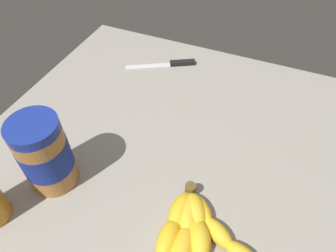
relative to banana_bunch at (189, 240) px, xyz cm
name	(u,v)px	position (x,y,z in cm)	size (l,w,h in cm)	color
ground_plane	(157,146)	(18.58, 14.17, -3.66)	(77.75, 74.94, 3.85)	gray
banana_bunch	(189,240)	(0.00, 0.00, 0.00)	(22.03, 17.36, 3.71)	yellow
peanut_butter_jar	(45,154)	(2.12, 28.52, 6.01)	(9.04, 9.04, 15.66)	#B27238
butter_knife	(167,64)	(44.93, 22.97, -1.27)	(10.91, 17.83, 1.20)	silver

